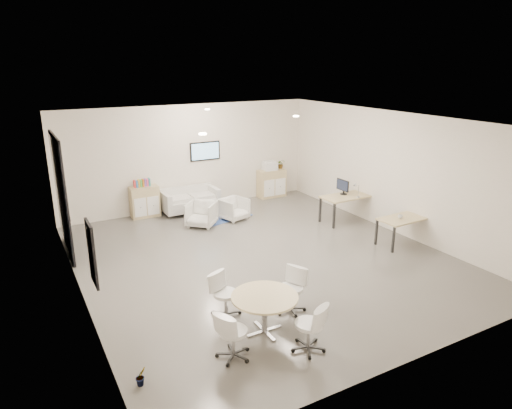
{
  "coord_description": "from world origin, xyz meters",
  "views": [
    {
      "loc": [
        -4.9,
        -8.57,
        4.42
      ],
      "look_at": [
        0.06,
        0.4,
        1.19
      ],
      "focal_mm": 32.0,
      "sensor_mm": 36.0,
      "label": 1
    }
  ],
  "objects_px": {
    "sideboard_right": "(272,183)",
    "armchair_left": "(201,213)",
    "desk_rear": "(347,198)",
    "armchair_right": "(234,208)",
    "round_table": "(265,300)",
    "desk_front": "(404,220)",
    "sideboard_left": "(145,202)",
    "loveseat": "(190,201)"
  },
  "relations": [
    {
      "from": "armchair_left",
      "to": "desk_rear",
      "type": "distance_m",
      "value": 4.14
    },
    {
      "from": "desk_front",
      "to": "sideboard_left",
      "type": "bearing_deg",
      "value": 132.21
    },
    {
      "from": "loveseat",
      "to": "round_table",
      "type": "relative_size",
      "value": 1.5
    },
    {
      "from": "armchair_left",
      "to": "round_table",
      "type": "xyz_separation_m",
      "value": [
        -1.09,
        -5.41,
        0.22
      ]
    },
    {
      "from": "sideboard_left",
      "to": "round_table",
      "type": "distance_m",
      "value": 6.97
    },
    {
      "from": "sideboard_right",
      "to": "round_table",
      "type": "bearing_deg",
      "value": -121.66
    },
    {
      "from": "armchair_right",
      "to": "desk_front",
      "type": "xyz_separation_m",
      "value": [
        2.9,
        -3.73,
        0.28
      ]
    },
    {
      "from": "armchair_right",
      "to": "desk_front",
      "type": "height_order",
      "value": "armchair_right"
    },
    {
      "from": "sideboard_right",
      "to": "armchair_left",
      "type": "distance_m",
      "value": 3.56
    },
    {
      "from": "loveseat",
      "to": "desk_front",
      "type": "xyz_separation_m",
      "value": [
        3.75,
        -5.06,
        0.29
      ]
    },
    {
      "from": "armchair_right",
      "to": "desk_front",
      "type": "distance_m",
      "value": 4.73
    },
    {
      "from": "desk_front",
      "to": "round_table",
      "type": "height_order",
      "value": "desk_front"
    },
    {
      "from": "loveseat",
      "to": "desk_rear",
      "type": "distance_m",
      "value": 4.71
    },
    {
      "from": "sideboard_right",
      "to": "armchair_right",
      "type": "relative_size",
      "value": 1.33
    },
    {
      "from": "sideboard_right",
      "to": "loveseat",
      "type": "height_order",
      "value": "sideboard_right"
    },
    {
      "from": "sideboard_right",
      "to": "armchair_left",
      "type": "bearing_deg",
      "value": -154.15
    },
    {
      "from": "armchair_right",
      "to": "desk_rear",
      "type": "height_order",
      "value": "desk_rear"
    },
    {
      "from": "sideboard_right",
      "to": "desk_front",
      "type": "distance_m",
      "value": 5.29
    },
    {
      "from": "sideboard_left",
      "to": "sideboard_right",
      "type": "relative_size",
      "value": 0.98
    },
    {
      "from": "desk_rear",
      "to": "round_table",
      "type": "height_order",
      "value": "desk_rear"
    },
    {
      "from": "desk_rear",
      "to": "armchair_right",
      "type": "bearing_deg",
      "value": 147.31
    },
    {
      "from": "sideboard_left",
      "to": "desk_rear",
      "type": "distance_m",
      "value": 5.89
    },
    {
      "from": "sideboard_left",
      "to": "armchair_left",
      "type": "xyz_separation_m",
      "value": [
        1.15,
        -1.57,
        -0.08
      ]
    },
    {
      "from": "loveseat",
      "to": "armchair_left",
      "type": "height_order",
      "value": "armchair_left"
    },
    {
      "from": "sideboard_right",
      "to": "armchair_left",
      "type": "xyz_separation_m",
      "value": [
        -3.2,
        -1.55,
        -0.09
      ]
    },
    {
      "from": "desk_rear",
      "to": "desk_front",
      "type": "xyz_separation_m",
      "value": [
        0.15,
        -2.04,
        -0.06
      ]
    },
    {
      "from": "sideboard_left",
      "to": "desk_rear",
      "type": "bearing_deg",
      "value": -32.94
    },
    {
      "from": "sideboard_right",
      "to": "armchair_right",
      "type": "xyz_separation_m",
      "value": [
        -2.16,
        -1.5,
        -0.12
      ]
    },
    {
      "from": "armchair_left",
      "to": "round_table",
      "type": "bearing_deg",
      "value": -58.96
    },
    {
      "from": "sideboard_right",
      "to": "armchair_right",
      "type": "distance_m",
      "value": 2.64
    },
    {
      "from": "loveseat",
      "to": "desk_front",
      "type": "distance_m",
      "value": 6.3
    },
    {
      "from": "round_table",
      "to": "armchair_right",
      "type": "bearing_deg",
      "value": 68.71
    },
    {
      "from": "loveseat",
      "to": "armchair_right",
      "type": "bearing_deg",
      "value": -57.31
    },
    {
      "from": "loveseat",
      "to": "armchair_left",
      "type": "bearing_deg",
      "value": -97.83
    },
    {
      "from": "round_table",
      "to": "sideboard_left",
      "type": "bearing_deg",
      "value": 90.49
    },
    {
      "from": "loveseat",
      "to": "desk_rear",
      "type": "xyz_separation_m",
      "value": [
        3.61,
        -3.01,
        0.34
      ]
    },
    {
      "from": "desk_rear",
      "to": "round_table",
      "type": "distance_m",
      "value": 6.17
    },
    {
      "from": "armchair_left",
      "to": "loveseat",
      "type": "bearing_deg",
      "value": 124.67
    },
    {
      "from": "desk_rear",
      "to": "armchair_left",
      "type": "bearing_deg",
      "value": 155.47
    },
    {
      "from": "armchair_left",
      "to": "armchair_right",
      "type": "distance_m",
      "value": 1.04
    },
    {
      "from": "desk_front",
      "to": "armchair_left",
      "type": "bearing_deg",
      "value": 135.04
    },
    {
      "from": "sideboard_left",
      "to": "desk_rear",
      "type": "relative_size",
      "value": 0.62
    }
  ]
}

